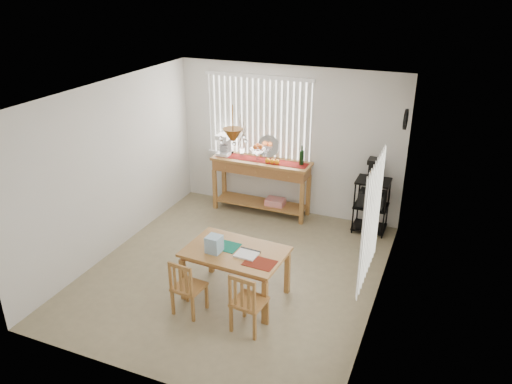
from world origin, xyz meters
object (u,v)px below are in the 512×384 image
at_px(sideboard, 262,173).
at_px(chair_right, 248,302).
at_px(dining_table, 235,256).
at_px(chair_left, 187,287).
at_px(cart_items, 375,170).
at_px(wire_cart, 372,201).

height_order(sideboard, chair_right, sideboard).
height_order(dining_table, chair_left, chair_left).
bearing_deg(chair_left, sideboard, 94.43).
height_order(cart_items, chair_right, cart_items).
distance_m(wire_cart, chair_right, 3.24).
bearing_deg(dining_table, wire_cart, 62.78).
relative_size(sideboard, chair_right, 2.17).
xyz_separation_m(sideboard, chair_right, (1.07, -3.10, -0.34)).
distance_m(sideboard, chair_right, 3.30).
bearing_deg(chair_left, wire_cart, 61.21).
height_order(sideboard, cart_items, cart_items).
bearing_deg(sideboard, cart_items, 0.64).
bearing_deg(chair_right, chair_left, 178.81).
bearing_deg(wire_cart, dining_table, -117.22).
bearing_deg(sideboard, chair_left, -85.57).
relative_size(cart_items, chair_left, 0.49).
height_order(sideboard, dining_table, sideboard).
bearing_deg(chair_right, dining_table, 125.98).
height_order(cart_items, dining_table, cart_items).
bearing_deg(chair_left, dining_table, 54.82).
bearing_deg(chair_right, wire_cart, 74.34).
relative_size(sideboard, cart_items, 4.67).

